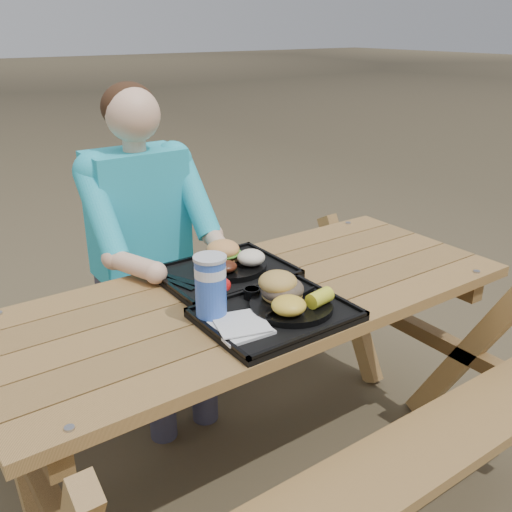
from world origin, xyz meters
TOP-DOWN VIEW (x-y plane):
  - ground at (0.00, 0.00)m, footprint 60.00×60.00m
  - picnic_table at (0.00, 0.00)m, footprint 1.80×1.49m
  - tray_near at (-0.06, -0.19)m, footprint 0.45×0.35m
  - tray_far at (-0.02, 0.16)m, footprint 0.45×0.35m
  - plate_near at (-0.01, -0.20)m, footprint 0.26×0.26m
  - plate_far at (0.01, 0.17)m, footprint 0.26×0.26m
  - napkin_stack at (-0.21, -0.21)m, footprint 0.16×0.16m
  - soda_cup at (-0.24, -0.10)m, footprint 0.09×0.09m
  - condiment_bbq at (-0.06, -0.06)m, footprint 0.05×0.05m
  - condiment_mustard at (0.01, -0.08)m, footprint 0.06×0.06m
  - sandwich at (-0.00, -0.15)m, footprint 0.13×0.13m
  - mac_cheese at (-0.06, -0.25)m, footprint 0.11×0.11m
  - corn_cob at (0.06, -0.26)m, footprint 0.10×0.10m
  - cutlery_far at (-0.19, 0.18)m, footprint 0.10×0.17m
  - burger at (0.01, 0.22)m, footprint 0.12×0.12m
  - baked_beans at (-0.04, 0.13)m, footprint 0.08×0.08m
  - potato_salad at (0.07, 0.12)m, footprint 0.10×0.10m
  - diner at (-0.11, 0.67)m, footprint 0.48×0.84m

SIDE VIEW (x-z plane):
  - ground at x=0.00m, z-range 0.00..0.00m
  - picnic_table at x=0.00m, z-range 0.00..0.75m
  - diner at x=-0.11m, z-range 0.00..1.28m
  - tray_near at x=-0.06m, z-range 0.75..0.77m
  - tray_far at x=-0.02m, z-range 0.75..0.77m
  - cutlery_far at x=-0.19m, z-range 0.77..0.78m
  - napkin_stack at x=-0.21m, z-range 0.77..0.79m
  - plate_near at x=-0.01m, z-range 0.77..0.79m
  - plate_far at x=0.01m, z-range 0.77..0.79m
  - condiment_bbq at x=-0.06m, z-range 0.77..0.80m
  - condiment_mustard at x=0.01m, z-range 0.77..0.80m
  - baked_beans at x=-0.04m, z-range 0.79..0.83m
  - corn_cob at x=0.06m, z-range 0.79..0.84m
  - mac_cheese at x=-0.06m, z-range 0.79..0.84m
  - potato_salad at x=0.07m, z-range 0.79..0.85m
  - burger at x=0.01m, z-range 0.79..0.90m
  - sandwich at x=0.00m, z-range 0.79..0.92m
  - soda_cup at x=-0.24m, z-range 0.77..0.96m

